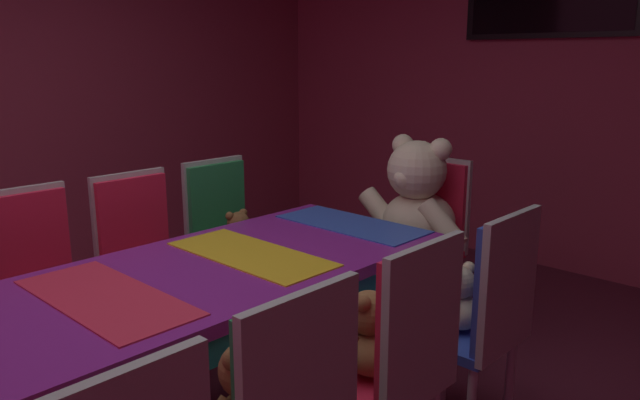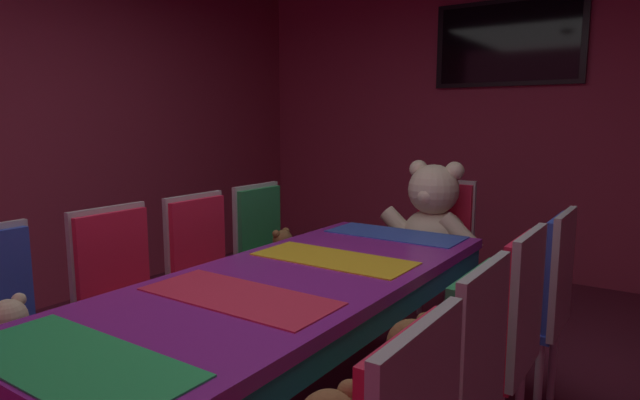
% 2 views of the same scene
% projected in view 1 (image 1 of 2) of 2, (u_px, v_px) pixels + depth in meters
% --- Properties ---
extents(wall_back, '(5.20, 0.12, 2.80)m').
position_uv_depth(wall_back, '(549.00, 79.00, 4.46)').
color(wall_back, '#99334C').
rests_on(wall_back, ground_plane).
extents(banquet_table, '(0.90, 2.31, 0.75)m').
position_uv_depth(banquet_table, '(186.00, 295.00, 2.36)').
color(banquet_table, purple).
rests_on(banquet_table, ground_plane).
extents(chair_left_1, '(0.42, 0.41, 0.98)m').
position_uv_depth(chair_left_1, '(34.00, 274.00, 2.75)').
color(chair_left_1, red).
rests_on(chair_left_1, ground_plane).
extents(chair_left_2, '(0.42, 0.41, 0.98)m').
position_uv_depth(chair_left_2, '(141.00, 249.00, 3.11)').
color(chair_left_2, red).
rests_on(chair_left_2, ground_plane).
extents(chair_left_3, '(0.42, 0.41, 0.98)m').
position_uv_depth(chair_left_3, '(223.00, 227.00, 3.51)').
color(chair_left_3, '#268C4C').
rests_on(chair_left_3, ground_plane).
extents(teddy_left_3, '(0.21, 0.27, 0.26)m').
position_uv_depth(teddy_left_3, '(239.00, 237.00, 3.43)').
color(teddy_left_3, brown).
rests_on(teddy_left_3, chair_left_3).
extents(teddy_right_1, '(0.27, 0.34, 0.32)m').
position_uv_depth(teddy_right_1, '(246.00, 400.00, 1.74)').
color(teddy_right_1, brown).
rests_on(teddy_right_1, chair_right_1).
extents(chair_right_2, '(0.42, 0.41, 0.98)m').
position_uv_depth(chair_right_2, '(402.00, 351.00, 2.03)').
color(chair_right_2, red).
rests_on(chair_right_2, ground_plane).
extents(teddy_right_2, '(0.26, 0.34, 0.32)m').
position_uv_depth(teddy_right_2, '(368.00, 338.00, 2.13)').
color(teddy_right_2, olive).
rests_on(teddy_right_2, chair_right_2).
extents(chair_right_3, '(0.42, 0.41, 0.98)m').
position_uv_depth(chair_right_3, '(489.00, 307.00, 2.39)').
color(chair_right_3, '#2D47B2').
rests_on(chair_right_3, ground_plane).
extents(teddy_right_3, '(0.23, 0.30, 0.28)m').
position_uv_depth(teddy_right_3, '(456.00, 301.00, 2.49)').
color(teddy_right_3, beige).
rests_on(teddy_right_3, chair_right_3).
extents(throne_chair, '(0.41, 0.42, 0.98)m').
position_uv_depth(throne_chair, '(430.00, 224.00, 3.58)').
color(throne_chair, red).
rests_on(throne_chair, ground_plane).
extents(king_teddy_bear, '(0.71, 0.55, 0.67)m').
position_uv_depth(king_teddy_bear, '(414.00, 205.00, 3.42)').
color(king_teddy_bear, beige).
rests_on(king_teddy_bear, throne_chair).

